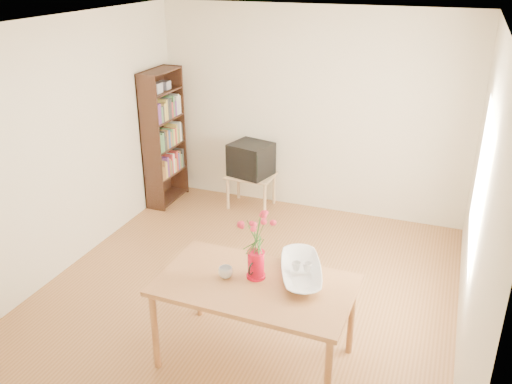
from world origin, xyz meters
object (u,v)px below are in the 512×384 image
at_px(pitcher, 256,265).
at_px(television, 251,159).
at_px(table, 255,291).
at_px(mug, 226,272).
at_px(bowl, 302,250).

height_order(pitcher, television, pitcher).
relative_size(table, television, 2.67).
distance_m(pitcher, mug, 0.25).
relative_size(pitcher, mug, 2.05).
xyz_separation_m(pitcher, mug, (-0.23, -0.09, -0.06)).
distance_m(table, television, 3.04).
height_order(bowl, television, bowl).
bearing_deg(table, bowl, 39.77).
distance_m(pitcher, bowl, 0.38).
relative_size(pitcher, bowl, 0.49).
bearing_deg(mug, television, -91.87).
xyz_separation_m(table, bowl, (0.30, 0.24, 0.30)).
xyz_separation_m(pitcher, bowl, (0.33, 0.16, 0.12)).
bearing_deg(pitcher, mug, -154.48).
bearing_deg(mug, bowl, -175.04).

